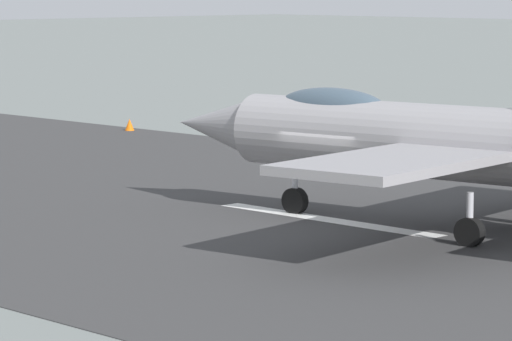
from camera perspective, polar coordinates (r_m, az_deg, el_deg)
ground_plane at (r=40.93m, az=2.95°, el=-1.98°), size 400.00×400.00×0.00m
runway_strip at (r=40.92m, az=2.97°, el=-1.97°), size 240.00×26.00×0.02m
fighter_jet at (r=39.22m, az=7.14°, el=1.22°), size 17.38×14.42×5.68m
marker_cone_far at (r=66.12m, az=-4.98°, el=1.79°), size 0.44×0.44×0.55m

